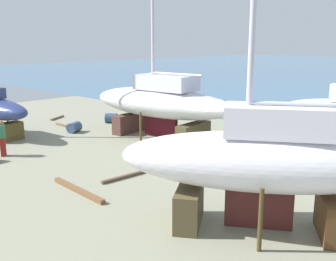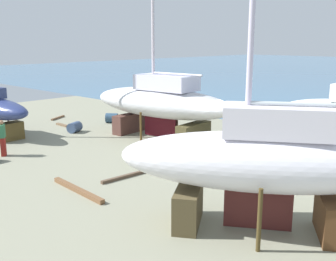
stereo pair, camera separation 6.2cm
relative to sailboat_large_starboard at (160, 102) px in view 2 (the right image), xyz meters
name	(u,v)px [view 2 (the right image)]	position (x,y,z in m)	size (l,w,h in m)	color
ground_plane	(157,173)	(4.26, -4.55, -2.07)	(45.66, 45.66, 0.00)	gray
sailboat_large_starboard	(160,102)	(0.00, 0.00, 0.00)	(9.47, 3.79, 16.55)	#51322B
sailboat_small_center	(262,161)	(10.01, -6.16, 0.03)	(8.03, 6.22, 13.69)	#4B3F27
worker	(2,137)	(-2.90, -7.77, -1.17)	(0.50, 0.45, 1.74)	maroon
barrel_tipped_left	(112,118)	(-5.36, 0.79, -1.75)	(0.64, 0.64, 0.78)	navy
barrel_rust_mid	(75,127)	(-4.74, -2.56, -1.77)	(0.61, 0.61, 0.81)	#3A4D6F
barrel_tipped_center	(207,157)	(5.14, -2.35, -1.65)	(0.55, 0.55, 0.85)	maroon
timber_long_fore	(58,118)	(-9.27, -0.93, -2.01)	(1.56, 0.14, 0.13)	brown
timber_short_skew	(62,125)	(-6.91, -2.06, -2.02)	(1.23, 0.20, 0.12)	brown
timber_short_cross	(78,190)	(3.67, -8.05, -1.99)	(3.15, 0.19, 0.16)	brown
timber_long_aft	(125,177)	(3.74, -5.88, -2.01)	(2.17, 0.15, 0.12)	brown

